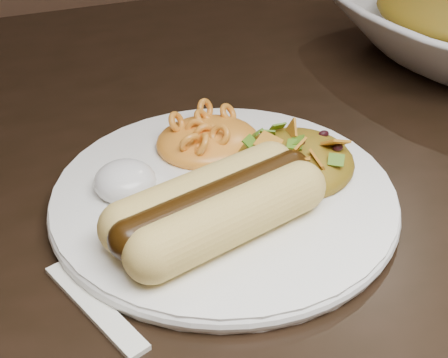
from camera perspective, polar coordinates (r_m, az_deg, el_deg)
name	(u,v)px	position (r m, az deg, el deg)	size (l,w,h in m)	color
table	(291,244)	(0.59, 6.19, -5.89)	(1.60, 0.90, 0.75)	black
plate	(224,197)	(0.48, 0.00, -1.65)	(0.26, 0.26, 0.01)	white
hotdog	(217,205)	(0.43, -0.68, -2.40)	(0.14, 0.10, 0.04)	#F6D96F
mac_and_cheese	(208,128)	(0.52, -1.49, 4.67)	(0.09, 0.08, 0.03)	#FFA62F
sour_cream	(124,174)	(0.47, -9.10, 0.42)	(0.05, 0.05, 0.03)	white
taco_salad	(295,152)	(0.49, 6.53, 2.45)	(0.10, 0.09, 0.04)	#BE550A
fork	(95,306)	(0.41, -11.73, -11.34)	(0.02, 0.15, 0.00)	white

